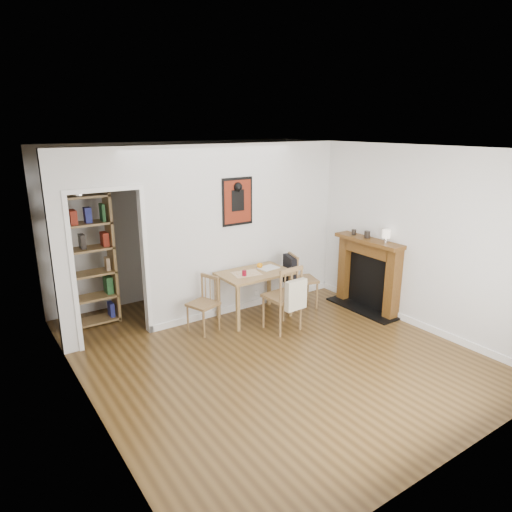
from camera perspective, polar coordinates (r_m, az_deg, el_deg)
ground at (r=6.16m, az=1.34°, el=-11.58°), size 5.20×5.20×0.00m
room_shell at (r=6.82m, az=-4.48°, el=2.82°), size 5.20×5.20×5.20m
dining_table at (r=6.88m, az=-0.19°, el=-2.72°), size 1.07×0.68×0.73m
chair_left at (r=6.54m, az=-6.64°, el=-6.07°), size 0.51×0.51×0.81m
chair_right at (r=7.36m, az=5.73°, el=-2.93°), size 0.61×0.56×0.90m
chair_front at (r=6.53m, az=3.37°, el=-5.13°), size 0.52×0.58×0.98m
bookshelf at (r=6.98m, az=-20.62°, el=-0.73°), size 0.82×0.33×1.95m
fireplace at (r=7.44m, az=13.89°, el=-1.92°), size 0.45×1.25×1.16m
red_glass at (r=6.66m, az=-1.48°, el=-2.16°), size 0.07×0.07×0.09m
orange_fruit at (r=7.02m, az=0.46°, el=-1.20°), size 0.09×0.09×0.09m
placemat at (r=6.78m, az=-1.21°, el=-2.20°), size 0.45×0.37×0.00m
notebook at (r=7.02m, az=1.54°, el=-1.50°), size 0.33×0.26×0.01m
mantel_lamp at (r=7.07m, az=15.97°, el=2.59°), size 0.13×0.13×0.20m
ceramic_jar_a at (r=7.31m, az=13.72°, el=2.64°), size 0.09×0.09×0.11m
ceramic_jar_b at (r=7.46m, az=12.13°, el=2.94°), size 0.07×0.07×0.09m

